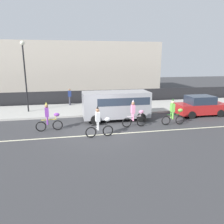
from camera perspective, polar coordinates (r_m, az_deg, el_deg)
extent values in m
plane|color=#38383A|center=(14.11, -2.69, -5.26)|extent=(80.00, 80.00, 0.00)
cube|color=beige|center=(13.64, -2.37, -5.91)|extent=(36.00, 0.14, 0.01)
cube|color=#ADAAA3|center=(20.30, -5.49, 0.81)|extent=(60.00, 5.00, 0.15)
cube|color=black|center=(23.01, -6.29, 3.90)|extent=(40.00, 0.08, 1.40)
cube|color=#B2A899|center=(31.29, -15.34, 10.95)|extent=(28.00, 8.00, 6.69)
torus|color=black|center=(14.83, -14.01, -3.35)|extent=(0.67, 0.13, 0.67)
torus|color=black|center=(14.83, -18.07, -3.63)|extent=(0.67, 0.13, 0.67)
cylinder|color=#E5D84C|center=(14.71, -16.15, -1.95)|extent=(0.97, 0.14, 0.05)
cylinder|color=#E5D84C|center=(14.68, -16.75, -1.65)|extent=(0.04, 0.04, 0.18)
cylinder|color=#E5D84C|center=(14.68, -14.54, -1.40)|extent=(0.04, 0.04, 0.23)
cylinder|color=#E5D84C|center=(14.65, -14.57, -0.97)|extent=(0.08, 0.50, 0.03)
ellipsoid|color=purple|center=(14.64, -14.25, -0.68)|extent=(0.38, 0.23, 0.24)
cube|color=purple|center=(14.58, -16.67, -0.04)|extent=(0.27, 0.34, 0.56)
sphere|color=#9E7051|center=(14.50, -16.78, 1.49)|extent=(0.22, 0.22, 0.22)
cone|color=#E5D84C|center=(14.46, -16.83, 2.19)|extent=(0.14, 0.14, 0.16)
cylinder|color=purple|center=(14.58, -16.52, -2.27)|extent=(0.11, 0.11, 0.48)
cylinder|color=purple|center=(14.85, -16.53, -1.98)|extent=(0.11, 0.11, 0.48)
torus|color=black|center=(13.30, -1.07, -4.90)|extent=(0.67, 0.13, 0.67)
torus|color=black|center=(13.08, -5.53, -5.29)|extent=(0.67, 0.13, 0.67)
cylinder|color=black|center=(13.06, -3.31, -3.37)|extent=(0.97, 0.13, 0.05)
cylinder|color=black|center=(13.00, -3.96, -3.05)|extent=(0.04, 0.04, 0.18)
cylinder|color=black|center=(13.12, -1.53, -2.75)|extent=(0.04, 0.04, 0.23)
cylinder|color=black|center=(13.09, -1.53, -2.26)|extent=(0.07, 0.50, 0.03)
ellipsoid|color=white|center=(13.09, -1.18, -1.94)|extent=(0.38, 0.23, 0.24)
cube|color=white|center=(12.90, -3.77, -1.24)|extent=(0.27, 0.34, 0.56)
sphere|color=#9E7051|center=(12.80, -3.80, 0.49)|extent=(0.22, 0.22, 0.22)
cone|color=black|center=(12.76, -3.81, 1.28)|extent=(0.14, 0.14, 0.16)
cylinder|color=white|center=(12.92, -3.60, -3.75)|extent=(0.11, 0.11, 0.48)
cylinder|color=white|center=(13.18, -3.87, -3.40)|extent=(0.11, 0.11, 0.48)
torus|color=black|center=(15.30, 7.67, -2.53)|extent=(0.67, 0.08, 0.67)
torus|color=black|center=(15.00, 3.86, -2.76)|extent=(0.67, 0.08, 0.67)
cylinder|color=silver|center=(15.03, 5.83, -1.13)|extent=(0.97, 0.06, 0.05)
cylinder|color=silver|center=(14.97, 5.28, -0.83)|extent=(0.04, 0.04, 0.18)
cylinder|color=silver|center=(15.13, 7.36, -0.63)|extent=(0.04, 0.04, 0.23)
cylinder|color=silver|center=(15.10, 7.37, -0.21)|extent=(0.04, 0.50, 0.03)
ellipsoid|color=pink|center=(15.11, 7.68, 0.07)|extent=(0.36, 0.20, 0.24)
cube|color=pink|center=(14.88, 5.50, 0.75)|extent=(0.24, 0.32, 0.56)
sphere|color=#9E7051|center=(14.80, 5.54, 2.26)|extent=(0.22, 0.22, 0.22)
cone|color=silver|center=(14.76, 5.55, 2.94)|extent=(0.14, 0.14, 0.16)
cylinder|color=pink|center=(14.88, 5.61, -1.43)|extent=(0.11, 0.11, 0.48)
cylinder|color=pink|center=(15.14, 5.31, -1.16)|extent=(0.11, 0.11, 0.48)
torus|color=black|center=(16.34, 17.32, -2.00)|extent=(0.67, 0.09, 0.67)
torus|color=black|center=(15.90, 13.92, -2.20)|extent=(0.67, 0.09, 0.67)
cylinder|color=#266626|center=(16.01, 15.74, -0.67)|extent=(0.97, 0.09, 0.05)
cylinder|color=#266626|center=(15.92, 15.27, -0.38)|extent=(0.04, 0.04, 0.18)
cylinder|color=#266626|center=(16.16, 17.12, -0.21)|extent=(0.04, 0.04, 0.23)
cylinder|color=#266626|center=(16.13, 17.14, 0.19)|extent=(0.05, 0.50, 0.03)
ellipsoid|color=#72CC4C|center=(16.16, 17.43, 0.44)|extent=(0.37, 0.21, 0.24)
cube|color=#72CC4C|center=(15.85, 15.53, 1.11)|extent=(0.25, 0.33, 0.56)
sphere|color=beige|center=(15.77, 15.62, 2.52)|extent=(0.22, 0.22, 0.22)
cone|color=#266626|center=(15.74, 15.66, 3.17)|extent=(0.14, 0.14, 0.16)
cylinder|color=#72CC4C|center=(15.85, 15.61, -0.94)|extent=(0.11, 0.11, 0.48)
cylinder|color=#72CC4C|center=(16.10, 15.20, -0.70)|extent=(0.11, 0.11, 0.48)
cube|color=#99999E|center=(16.62, 1.01, 2.07)|extent=(5.00, 2.00, 1.90)
cube|color=#283342|center=(16.64, 2.36, 3.30)|extent=(3.90, 2.02, 0.56)
cylinder|color=black|center=(16.33, 7.59, -1.43)|extent=(0.70, 0.22, 0.70)
cylinder|color=black|center=(18.18, 5.56, 0.17)|extent=(0.70, 0.22, 0.70)
cylinder|color=black|center=(15.59, -4.33, -2.08)|extent=(0.70, 0.22, 0.70)
cylinder|color=black|center=(17.51, -5.15, -0.34)|extent=(0.70, 0.22, 0.70)
cube|color=#AD1E1E|center=(19.55, 22.08, 0.93)|extent=(4.10, 1.72, 0.80)
cube|color=#232D3D|center=(19.36, 22.03, 3.00)|extent=(2.10, 1.58, 0.64)
cylinder|color=black|center=(19.67, 26.46, -0.33)|extent=(0.60, 0.20, 0.60)
cylinder|color=black|center=(21.01, 23.64, 0.78)|extent=(0.60, 0.20, 0.60)
cylinder|color=black|center=(18.24, 20.12, -0.73)|extent=(0.60, 0.20, 0.60)
cylinder|color=black|center=(19.68, 17.55, 0.49)|extent=(0.60, 0.20, 0.60)
cylinder|color=black|center=(19.83, -21.64, 7.88)|extent=(0.12, 0.12, 5.50)
sphere|color=#EAEACC|center=(19.80, -22.41, 16.33)|extent=(0.36, 0.36, 0.36)
cylinder|color=#33333D|center=(21.87, -10.93, 2.89)|extent=(0.20, 0.20, 0.85)
cube|color=navy|center=(21.75, -11.01, 4.72)|extent=(0.32, 0.20, 0.56)
sphere|color=#9E7051|center=(21.70, -11.06, 5.73)|extent=(0.20, 0.20, 0.20)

